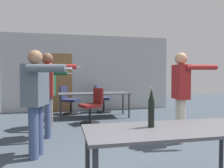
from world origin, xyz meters
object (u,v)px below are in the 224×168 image
(person_center_tall, at_px, (49,88))
(office_chair_near_pushed, at_px, (101,99))
(person_right_polo, at_px, (48,86))
(person_left_plaid, at_px, (37,94))
(office_chair_side_rolled, at_px, (92,107))
(person_near_casual, at_px, (181,88))
(beer_bottle, at_px, (151,109))
(office_chair_far_right, at_px, (69,101))

(person_center_tall, height_order, office_chair_near_pushed, person_center_tall)
(person_center_tall, distance_m, person_right_polo, 0.92)
(person_left_plaid, distance_m, office_chair_side_rolled, 2.56)
(person_left_plaid, bearing_deg, person_near_casual, 110.02)
(person_near_casual, distance_m, beer_bottle, 2.14)
(person_right_polo, bearing_deg, person_near_casual, 70.35)
(person_center_tall, relative_size, person_near_casual, 0.94)
(person_left_plaid, distance_m, beer_bottle, 1.95)
(person_near_casual, relative_size, office_chair_side_rolled, 1.82)
(office_chair_near_pushed, bearing_deg, person_right_polo, -11.53)
(person_near_casual, distance_m, office_chair_near_pushed, 3.85)
(person_near_casual, distance_m, office_chair_far_right, 4.14)
(person_left_plaid, bearing_deg, office_chair_far_right, -173.03)
(person_left_plaid, bearing_deg, person_center_tall, -166.34)
(person_center_tall, xyz_separation_m, office_chair_near_pushed, (1.61, 1.89, -0.52))
(office_chair_far_right, bearing_deg, person_center_tall, 13.31)
(office_chair_side_rolled, xyz_separation_m, beer_bottle, (0.14, -3.69, 0.50))
(person_right_polo, xyz_separation_m, office_chair_far_right, (0.45, 2.66, -0.63))
(office_chair_near_pushed, bearing_deg, person_left_plaid, -5.40)
(person_left_plaid, xyz_separation_m, office_chair_far_right, (0.55, 3.76, -0.56))
(person_center_tall, bearing_deg, beer_bottle, 33.96)
(office_chair_far_right, bearing_deg, office_chair_side_rolled, 50.08)
(person_left_plaid, bearing_deg, person_right_polo, -169.74)
(person_left_plaid, xyz_separation_m, office_chair_near_pushed, (1.67, 3.90, -0.55))
(beer_bottle, bearing_deg, person_near_casual, 52.21)
(person_right_polo, distance_m, office_chair_near_pushed, 3.27)
(person_right_polo, distance_m, office_chair_far_right, 2.77)
(office_chair_near_pushed, xyz_separation_m, beer_bottle, (-0.39, -5.37, 0.49))
(person_near_casual, bearing_deg, beer_bottle, -32.11)
(person_center_tall, relative_size, person_right_polo, 0.92)
(person_near_casual, xyz_separation_m, office_chair_side_rolled, (-1.45, 2.01, -0.60))
(person_center_tall, xyz_separation_m, beer_bottle, (1.22, -3.49, -0.03))
(office_chair_far_right, bearing_deg, person_left_plaid, 20.75)
(person_near_casual, distance_m, office_chair_side_rolled, 2.55)
(office_chair_side_rolled, bearing_deg, person_right_polo, 114.58)
(person_near_casual, height_order, office_chair_near_pushed, person_near_casual)
(office_chair_near_pushed, distance_m, office_chair_side_rolled, 1.76)
(person_left_plaid, bearing_deg, office_chair_side_rolled, 168.10)
(person_center_tall, relative_size, person_left_plaid, 0.96)
(office_chair_near_pushed, distance_m, office_chair_far_right, 1.13)
(beer_bottle, bearing_deg, office_chair_far_right, 97.95)
(person_left_plaid, height_order, office_chair_near_pushed, person_left_plaid)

